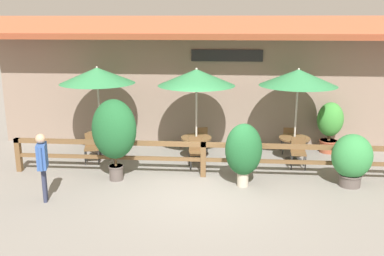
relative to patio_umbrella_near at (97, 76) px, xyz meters
name	(u,v)px	position (x,y,z in m)	size (l,w,h in m)	color
ground_plane	(201,191)	(3.27, -2.65, -2.49)	(60.00, 60.00, 0.00)	gray
building_facade	(209,81)	(3.27, 1.45, -0.33)	(14.28, 1.49, 4.23)	gray
patio_railing	(203,152)	(3.27, -1.60, -1.80)	(10.40, 0.14, 0.95)	brown
patio_umbrella_near	(97,76)	(0.00, 0.00, 0.00)	(2.25, 2.25, 2.77)	#B7B2A8
dining_table_near	(101,138)	(0.00, 0.00, -1.93)	(0.91, 0.91, 0.70)	brown
chair_near_streetside	(92,146)	(-0.07, -0.67, -2.00)	(0.51, 0.51, 0.87)	brown
chair_near_wallside	(108,134)	(0.04, 0.67, -2.00)	(0.48, 0.48, 0.87)	brown
patio_umbrella_middle	(196,77)	(2.98, -0.19, 0.00)	(2.25, 2.25, 2.77)	#B7B2A8
dining_table_middle	(196,142)	(2.98, -0.19, -1.93)	(0.91, 0.91, 0.70)	brown
chair_middle_streetside	(196,151)	(3.04, -0.86, -2.00)	(0.49, 0.49, 0.87)	brown
chair_middle_wallside	(201,138)	(3.07, 0.48, -2.00)	(0.50, 0.50, 0.87)	brown
patio_umbrella_far	(298,78)	(5.91, 0.01, 0.00)	(2.25, 2.25, 2.77)	#B7B2A8
dining_table_far	(294,142)	(5.91, 0.01, -1.93)	(0.91, 0.91, 0.70)	brown
chair_far_streetside	(298,151)	(5.92, -0.65, -2.00)	(0.45, 0.45, 0.87)	brown
chair_far_wallside	(289,138)	(5.84, 0.67, -2.00)	(0.43, 0.43, 0.87)	brown
potted_plant_tall_tropical	(244,151)	(4.31, -2.19, -1.55)	(0.92, 0.83, 1.63)	#B7AD99
potted_plant_entrance_palm	(114,131)	(1.00, -2.03, -1.15)	(1.14, 1.03, 2.16)	#564C47
potted_plant_broad_leaf	(352,158)	(7.03, -1.97, -1.76)	(1.00, 0.90, 1.36)	#564C47
potted_plant_corner_fern	(330,124)	(7.12, 0.90, -1.55)	(0.81, 0.73, 1.61)	#9E4C33
pedestrian	(42,158)	(-0.30, -3.50, -1.45)	(0.31, 0.55, 1.62)	#2D334C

